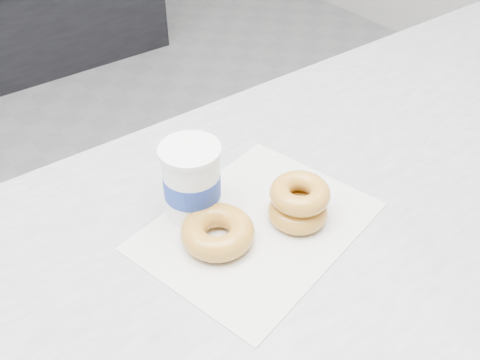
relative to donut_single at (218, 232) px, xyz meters
name	(u,v)px	position (x,y,z in m)	size (l,w,h in m)	color
ground	(128,338)	(0.00, 0.55, -0.92)	(5.00, 5.00, 0.00)	gray
wax_paper	(257,226)	(0.07, -0.01, -0.02)	(0.34, 0.26, 0.00)	silver
donut_single	(218,232)	(0.00, 0.00, 0.00)	(0.11, 0.11, 0.04)	gold
donut_stack	(299,202)	(0.13, -0.03, 0.01)	(0.11, 0.11, 0.06)	gold
coffee_cup	(192,181)	(0.01, 0.08, 0.04)	(0.11, 0.11, 0.12)	white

